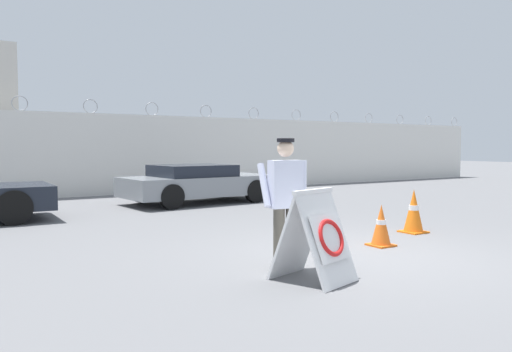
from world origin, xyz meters
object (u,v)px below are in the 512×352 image
object	(u,v)px
security_guard	(285,197)
barricade_sign	(317,236)
traffic_cone_near	(414,211)
parked_car_rear_sedan	(198,183)
traffic_cone_mid	(381,225)

from	to	relation	value
security_guard	barricade_sign	bearing A→B (deg)	96.68
barricade_sign	security_guard	size ratio (longest dim) A/B	0.65
traffic_cone_near	parked_car_rear_sedan	distance (m)	6.71
parked_car_rear_sedan	security_guard	bearing A→B (deg)	-111.86
traffic_cone_mid	parked_car_rear_sedan	world-z (taller)	parked_car_rear_sedan
barricade_sign	parked_car_rear_sedan	bearing A→B (deg)	58.00
traffic_cone_near	parked_car_rear_sedan	world-z (taller)	parked_car_rear_sedan
security_guard	parked_car_rear_sedan	size ratio (longest dim) A/B	0.39
barricade_sign	traffic_cone_near	size ratio (longest dim) A/B	1.36
security_guard	parked_car_rear_sedan	xyz separation A→B (m)	(2.41, 7.53, -0.37)
security_guard	parked_car_rear_sedan	distance (m)	7.91
barricade_sign	traffic_cone_mid	bearing A→B (deg)	10.37
barricade_sign	security_guard	bearing A→B (deg)	71.04
security_guard	traffic_cone_mid	xyz separation A→B (m)	(2.17, 0.38, -0.61)
security_guard	traffic_cone_mid	size ratio (longest dim) A/B	2.55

